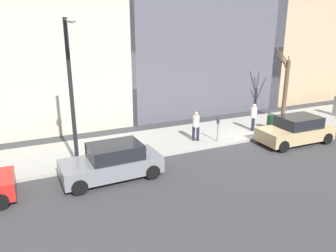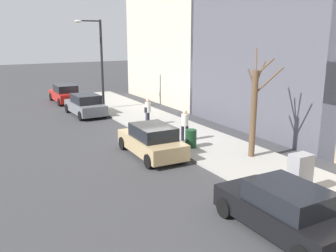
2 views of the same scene
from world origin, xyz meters
name	(u,v)px [view 1 (image 1 of 2)]	position (x,y,z in m)	size (l,w,h in m)	color
ground_plane	(258,140)	(0.00, 0.00, 0.00)	(120.00, 120.00, 0.00)	#38383A
sidewalk	(237,129)	(2.00, 0.00, 0.07)	(4.00, 36.00, 0.15)	#9E9B93
parked_car_tan	(296,130)	(-1.20, -1.61, 0.74)	(2.00, 4.24, 1.52)	tan
parked_car_grey	(112,162)	(-1.21, 8.84, 0.74)	(2.03, 4.25, 1.52)	slate
parking_meter	(218,127)	(0.45, 2.45, 0.98)	(0.14, 0.10, 1.35)	slate
streetlamp	(71,82)	(0.28, 10.04, 4.02)	(1.97, 0.32, 6.50)	black
bare_tree	(285,86)	(2.64, -4.28, 2.35)	(1.09, 1.58, 4.90)	brown
trash_bin	(271,122)	(0.90, -1.75, 0.60)	(0.56, 0.56, 0.90)	#14381E
pedestrian_midblock	(254,116)	(1.24, -0.61, 1.09)	(0.36, 0.36, 1.66)	#1E1E2D
pedestrian_far_corner	(196,124)	(1.09, 3.47, 1.09)	(0.36, 0.36, 1.66)	#1E1E2D
office_tower_right	(24,0)	(11.26, 11.08, 7.90)	(11.51, 11.51, 15.79)	#BCB29E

